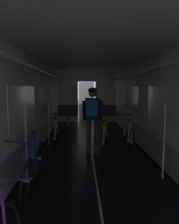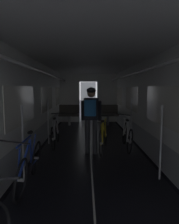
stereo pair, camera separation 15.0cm
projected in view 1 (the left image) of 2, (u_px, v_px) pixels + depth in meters
The scene contains 8 objects.
train_car_shell at pixel (92, 89), 5.25m from camera, with size 3.14×12.34×2.57m.
bench_seat_far_left at pixel (68, 113), 9.78m from camera, with size 0.98×0.51×0.95m.
bench_seat_far_right at pixel (106, 113), 9.85m from camera, with size 0.98×0.51×0.95m.
bicycle_silver at pixel (56, 133), 6.20m from camera, with size 0.44×1.69×0.94m.
bicycle_white at pixel (128, 135), 5.96m from camera, with size 0.44×1.69×0.95m.
bicycle_blue at pixel (33, 165), 3.64m from camera, with size 0.44×1.69×0.96m.
person_cyclist_aisle at pixel (92, 113), 5.41m from camera, with size 0.55×0.43×1.73m.
bicycle_yellow_in_aisle at pixel (104, 137), 5.75m from camera, with size 0.53×1.67×0.94m.
Camera 1 is at (-0.26, -1.67, 1.70)m, focal length 33.74 mm.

